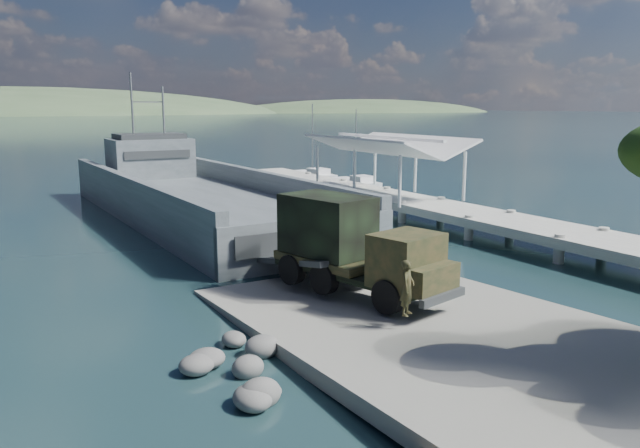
{
  "coord_description": "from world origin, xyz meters",
  "views": [
    {
      "loc": [
        -12.58,
        -14.96,
        7.29
      ],
      "look_at": [
        -0.41,
        6.0,
        2.68
      ],
      "focal_mm": 35.0,
      "sensor_mm": 36.0,
      "label": 1
    }
  ],
  "objects": [
    {
      "name": "shoreline_rocks",
      "position": [
        -6.2,
        0.5,
        0.0
      ],
      "size": [
        3.2,
        5.6,
        0.9
      ],
      "primitive_type": null,
      "color": "#5E5E5C",
      "rests_on": "ground"
    },
    {
      "name": "distant_headlands",
      "position": [
        50.0,
        560.0,
        0.0
      ],
      "size": [
        1000.0,
        240.0,
        48.0
      ],
      "primitive_type": null,
      "color": "#3D5636",
      "rests_on": "ground"
    },
    {
      "name": "military_truck",
      "position": [
        -0.34,
        3.78,
        2.22
      ],
      "size": [
        3.91,
        7.74,
        3.45
      ],
      "rotation": [
        0.0,
        0.0,
        0.24
      ],
      "color": "black",
      "rests_on": "boat_ramp"
    },
    {
      "name": "boat_ramp",
      "position": [
        0.0,
        -1.0,
        0.25
      ],
      "size": [
        10.0,
        18.0,
        0.5
      ],
      "primitive_type": "cube",
      "color": "gray",
      "rests_on": "ground"
    },
    {
      "name": "landing_craft",
      "position": [
        0.69,
        23.96,
        0.87
      ],
      "size": [
        9.51,
        35.82,
        10.6
      ],
      "rotation": [
        0.0,
        0.0,
        0.01
      ],
      "color": "#495256",
      "rests_on": "ground"
    },
    {
      "name": "sailboat_far",
      "position": [
        17.48,
        38.11,
        0.41
      ],
      "size": [
        1.98,
        6.36,
        7.69
      ],
      "rotation": [
        0.0,
        0.0,
        0.02
      ],
      "color": "white",
      "rests_on": "ground"
    },
    {
      "name": "soldier",
      "position": [
        -0.95,
        -0.31,
        1.37
      ],
      "size": [
        0.76,
        0.72,
        1.75
      ],
      "primitive_type": "imported",
      "rotation": [
        0.0,
        0.0,
        0.63
      ],
      "color": "black",
      "rests_on": "boat_ramp"
    },
    {
      "name": "pier",
      "position": [
        13.0,
        18.77,
        1.6
      ],
      "size": [
        6.4,
        44.0,
        6.1
      ],
      "color": "#98968E",
      "rests_on": "ground"
    },
    {
      "name": "ground",
      "position": [
        0.0,
        0.0,
        0.0
      ],
      "size": [
        1400.0,
        1400.0,
        0.0
      ],
      "primitive_type": "plane",
      "color": "#19333D",
      "rests_on": "ground"
    },
    {
      "name": "sailboat_near",
      "position": [
        18.02,
        31.25,
        0.38
      ],
      "size": [
        1.75,
        5.91,
        7.19
      ],
      "rotation": [
        0.0,
        0.0,
        -0.01
      ],
      "color": "white",
      "rests_on": "ground"
    }
  ]
}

